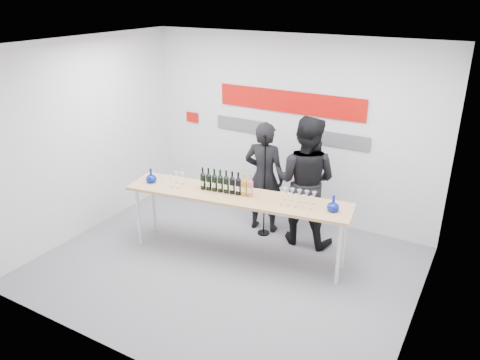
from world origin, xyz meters
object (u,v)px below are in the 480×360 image
at_px(tasting_table, 236,200).
at_px(presenter_right, 305,181).
at_px(presenter_left, 264,177).
at_px(mic_stand, 264,205).

relative_size(tasting_table, presenter_right, 1.65).
xyz_separation_m(presenter_left, mic_stand, (0.09, -0.16, -0.39)).
xyz_separation_m(tasting_table, mic_stand, (0.05, 0.76, -0.39)).
relative_size(presenter_left, mic_stand, 1.09).
relative_size(tasting_table, presenter_left, 1.83).
xyz_separation_m(presenter_left, presenter_right, (0.70, -0.05, 0.10)).
distance_m(tasting_table, presenter_right, 1.10).
bearing_deg(tasting_table, mic_stand, 77.29).
bearing_deg(mic_stand, tasting_table, -110.73).
relative_size(presenter_right, mic_stand, 1.20).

